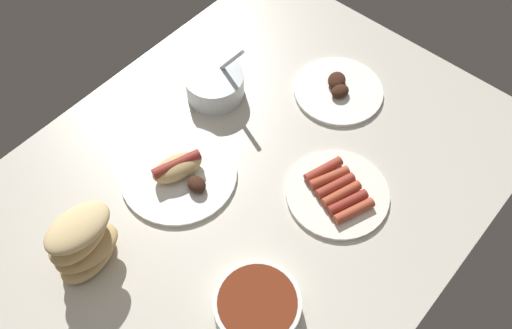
{
  "coord_description": "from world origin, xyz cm",
  "views": [
    {
      "loc": [
        -45.1,
        -42.29,
        100.51
      ],
      "look_at": [
        3.07,
        -0.16,
        3.0
      ],
      "focal_mm": 38.11,
      "sensor_mm": 36.0,
      "label": 1
    }
  ],
  "objects_px": {
    "plate_hotdog_assembled": "(179,172)",
    "plate_sausages": "(338,192)",
    "plate_grilled_meat": "(339,90)",
    "bowl_coleslaw": "(215,84)",
    "bread_stack": "(83,242)",
    "bowl_chili": "(257,305)"
  },
  "relations": [
    {
      "from": "plate_hotdog_assembled",
      "to": "bowl_chili",
      "type": "relative_size",
      "value": 1.55
    },
    {
      "from": "bowl_coleslaw",
      "to": "bread_stack",
      "type": "relative_size",
      "value": 1.07
    },
    {
      "from": "plate_hotdog_assembled",
      "to": "bread_stack",
      "type": "height_order",
      "value": "bread_stack"
    },
    {
      "from": "bread_stack",
      "to": "bowl_chili",
      "type": "bearing_deg",
      "value": -66.51
    },
    {
      "from": "plate_hotdog_assembled",
      "to": "bread_stack",
      "type": "distance_m",
      "value": 0.26
    },
    {
      "from": "plate_hotdog_assembled",
      "to": "plate_sausages",
      "type": "xyz_separation_m",
      "value": [
        0.19,
        -0.29,
        -0.01
      ]
    },
    {
      "from": "plate_hotdog_assembled",
      "to": "plate_sausages",
      "type": "height_order",
      "value": "plate_hotdog_assembled"
    },
    {
      "from": "plate_grilled_meat",
      "to": "bread_stack",
      "type": "distance_m",
      "value": 0.68
    },
    {
      "from": "bowl_coleslaw",
      "to": "bread_stack",
      "type": "height_order",
      "value": "bowl_coleslaw"
    },
    {
      "from": "plate_sausages",
      "to": "bowl_chili",
      "type": "height_order",
      "value": "bowl_chili"
    },
    {
      "from": "plate_sausages",
      "to": "plate_grilled_meat",
      "type": "bearing_deg",
      "value": 35.74
    },
    {
      "from": "bowl_coleslaw",
      "to": "plate_sausages",
      "type": "height_order",
      "value": "bowl_coleslaw"
    },
    {
      "from": "plate_sausages",
      "to": "plate_grilled_meat",
      "type": "height_order",
      "value": "plate_grilled_meat"
    },
    {
      "from": "plate_grilled_meat",
      "to": "bowl_chili",
      "type": "height_order",
      "value": "bowl_chili"
    },
    {
      "from": "plate_grilled_meat",
      "to": "bowl_chili",
      "type": "distance_m",
      "value": 0.57
    },
    {
      "from": "plate_sausages",
      "to": "bowl_chili",
      "type": "relative_size",
      "value": 1.35
    },
    {
      "from": "plate_grilled_meat",
      "to": "bowl_chili",
      "type": "xyz_separation_m",
      "value": [
        -0.53,
        -0.2,
        0.02
      ]
    },
    {
      "from": "bread_stack",
      "to": "bowl_chili",
      "type": "xyz_separation_m",
      "value": [
        0.14,
        -0.32,
        -0.05
      ]
    },
    {
      "from": "plate_hotdog_assembled",
      "to": "plate_grilled_meat",
      "type": "xyz_separation_m",
      "value": [
        0.42,
        -0.12,
        -0.01
      ]
    },
    {
      "from": "plate_hotdog_assembled",
      "to": "plate_grilled_meat",
      "type": "height_order",
      "value": "plate_hotdog_assembled"
    },
    {
      "from": "plate_grilled_meat",
      "to": "bread_stack",
      "type": "relative_size",
      "value": 1.45
    },
    {
      "from": "plate_grilled_meat",
      "to": "plate_sausages",
      "type": "bearing_deg",
      "value": -144.26
    }
  ]
}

